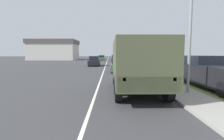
{
  "coord_description": "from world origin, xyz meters",
  "views": [
    {
      "loc": [
        0.74,
        0.23,
        2.1
      ],
      "look_at": [
        0.88,
        11.13,
        1.06
      ],
      "focal_mm": 28.0,
      "sensor_mm": 36.0,
      "label": 1
    }
  ],
  "objects_px": {
    "military_truck": "(136,62)",
    "pickup_truck": "(214,73)",
    "car_second_ahead": "(94,61)",
    "car_farthest_ahead": "(114,57)",
    "car_nearest_ahead": "(119,66)",
    "car_third_ahead": "(115,58)",
    "car_fourth_ahead": "(102,58)"
  },
  "relations": [
    {
      "from": "car_second_ahead",
      "to": "pickup_truck",
      "type": "relative_size",
      "value": 0.83
    },
    {
      "from": "car_nearest_ahead",
      "to": "car_third_ahead",
      "type": "relative_size",
      "value": 0.88
    },
    {
      "from": "car_fourth_ahead",
      "to": "pickup_truck",
      "type": "distance_m",
      "value": 45.44
    },
    {
      "from": "car_nearest_ahead",
      "to": "car_farthest_ahead",
      "type": "xyz_separation_m",
      "value": [
        0.42,
        49.0,
        -0.03
      ]
    },
    {
      "from": "car_nearest_ahead",
      "to": "car_fourth_ahead",
      "type": "distance_m",
      "value": 35.11
    },
    {
      "from": "car_nearest_ahead",
      "to": "car_fourth_ahead",
      "type": "height_order",
      "value": "car_nearest_ahead"
    },
    {
      "from": "car_second_ahead",
      "to": "car_third_ahead",
      "type": "distance_m",
      "value": 17.07
    },
    {
      "from": "car_nearest_ahead",
      "to": "pickup_truck",
      "type": "distance_m",
      "value": 10.96
    },
    {
      "from": "car_nearest_ahead",
      "to": "car_second_ahead",
      "type": "distance_m",
      "value": 10.58
    },
    {
      "from": "military_truck",
      "to": "car_third_ahead",
      "type": "relative_size",
      "value": 1.37
    },
    {
      "from": "car_nearest_ahead",
      "to": "car_farthest_ahead",
      "type": "height_order",
      "value": "car_nearest_ahead"
    },
    {
      "from": "car_second_ahead",
      "to": "car_third_ahead",
      "type": "relative_size",
      "value": 0.99
    },
    {
      "from": "car_third_ahead",
      "to": "pickup_truck",
      "type": "height_order",
      "value": "pickup_truck"
    },
    {
      "from": "car_nearest_ahead",
      "to": "pickup_truck",
      "type": "xyz_separation_m",
      "value": [
        5.17,
        -9.66,
        0.22
      ]
    },
    {
      "from": "car_third_ahead",
      "to": "car_fourth_ahead",
      "type": "height_order",
      "value": "car_third_ahead"
    },
    {
      "from": "car_fourth_ahead",
      "to": "car_farthest_ahead",
      "type": "height_order",
      "value": "car_fourth_ahead"
    },
    {
      "from": "military_truck",
      "to": "car_fourth_ahead",
      "type": "height_order",
      "value": "military_truck"
    },
    {
      "from": "car_second_ahead",
      "to": "car_third_ahead",
      "type": "height_order",
      "value": "car_third_ahead"
    },
    {
      "from": "car_third_ahead",
      "to": "car_fourth_ahead",
      "type": "relative_size",
      "value": 1.1
    },
    {
      "from": "car_fourth_ahead",
      "to": "car_nearest_ahead",
      "type": "bearing_deg",
      "value": -84.07
    },
    {
      "from": "car_farthest_ahead",
      "to": "pickup_truck",
      "type": "height_order",
      "value": "pickup_truck"
    },
    {
      "from": "car_second_ahead",
      "to": "pickup_truck",
      "type": "bearing_deg",
      "value": -65.72
    },
    {
      "from": "car_second_ahead",
      "to": "car_farthest_ahead",
      "type": "distance_m",
      "value": 39.3
    },
    {
      "from": "car_fourth_ahead",
      "to": "car_farthest_ahead",
      "type": "distance_m",
      "value": 14.65
    },
    {
      "from": "car_fourth_ahead",
      "to": "pickup_truck",
      "type": "height_order",
      "value": "pickup_truck"
    },
    {
      "from": "car_fourth_ahead",
      "to": "car_farthest_ahead",
      "type": "xyz_separation_m",
      "value": [
        4.05,
        14.08,
        -0.01
      ]
    },
    {
      "from": "military_truck",
      "to": "car_third_ahead",
      "type": "distance_m",
      "value": 36.85
    },
    {
      "from": "car_farthest_ahead",
      "to": "pickup_truck",
      "type": "relative_size",
      "value": 0.77
    },
    {
      "from": "military_truck",
      "to": "pickup_truck",
      "type": "distance_m",
      "value": 4.84
    },
    {
      "from": "car_third_ahead",
      "to": "car_fourth_ahead",
      "type": "distance_m",
      "value": 9.26
    },
    {
      "from": "car_second_ahead",
      "to": "car_third_ahead",
      "type": "bearing_deg",
      "value": 76.61
    },
    {
      "from": "pickup_truck",
      "to": "car_third_ahead",
      "type": "bearing_deg",
      "value": 97.68
    }
  ]
}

